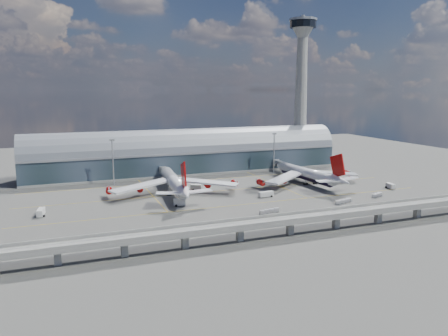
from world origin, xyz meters
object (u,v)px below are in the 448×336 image
object	(u,v)px
airliner_right	(308,174)
service_truck_4	(299,171)
service_truck_2	(266,194)
service_truck_1	(180,202)
control_tower	(301,91)
floodlight_mast_right	(274,152)
cargo_train_1	(343,201)
service_truck_3	(390,186)
cargo_train_0	(269,211)
cargo_train_2	(377,195)
service_truck_0	(41,212)
service_truck_5	(196,187)
airliner_left	(175,182)
floodlight_mast_left	(113,161)

from	to	relation	value
airliner_right	service_truck_4	world-z (taller)	airliner_right
service_truck_2	service_truck_1	bearing A→B (deg)	86.50
control_tower	floodlight_mast_right	distance (m)	58.76
service_truck_1	service_truck_4	world-z (taller)	service_truck_1
floodlight_mast_right	service_truck_1	distance (m)	96.57
airliner_right	service_truck_2	xyz separation A→B (m)	(-35.87, -19.35, -4.02)
cargo_train_1	service_truck_1	bearing A→B (deg)	88.14
service_truck_2	service_truck_3	bearing A→B (deg)	-100.11
service_truck_2	cargo_train_0	size ratio (longest dim) A/B	0.76
service_truck_4	cargo_train_1	size ratio (longest dim) A/B	0.43
cargo_train_2	service_truck_0	bearing A→B (deg)	104.33
service_truck_4	service_truck_1	bearing A→B (deg)	-154.64
cargo_train_2	service_truck_2	bearing A→B (deg)	92.40
airliner_right	cargo_train_1	size ratio (longest dim) A/B	6.40
floodlight_mast_right	service_truck_1	xyz separation A→B (m)	(-77.38, -56.51, -12.02)
cargo_train_0	cargo_train_1	distance (m)	40.03
airliner_right	service_truck_5	size ratio (longest dim) A/B	10.78
airliner_right	service_truck_3	distance (m)	44.01
airliner_left	service_truck_5	bearing A→B (deg)	30.65
airliner_right	cargo_train_2	xyz separation A→B (m)	(15.79, -38.78, -4.53)
floodlight_mast_left	airliner_right	world-z (taller)	floodlight_mast_left
service_truck_4	service_truck_0	bearing A→B (deg)	-166.56
floodlight_mast_left	service_truck_0	distance (m)	64.17
floodlight_mast_left	airliner_right	size ratio (longest dim) A/B	0.39
floodlight_mast_left	service_truck_4	bearing A→B (deg)	-3.13
service_truck_2	service_truck_4	bearing A→B (deg)	-48.53
floodlight_mast_right	service_truck_3	bearing A→B (deg)	-58.77
service_truck_3	service_truck_4	distance (m)	60.98
floodlight_mast_left	service_truck_5	size ratio (longest dim) A/B	4.18
cargo_train_0	service_truck_1	bearing A→B (deg)	60.72
control_tower	service_truck_3	distance (m)	103.71
service_truck_5	cargo_train_2	distance (m)	92.37
control_tower	floodlight_mast_left	bearing A→B (deg)	-168.28
service_truck_2	airliner_left	bearing A→B (deg)	57.87
service_truck_2	service_truck_5	xyz separation A→B (m)	(-27.80, 27.66, -0.01)
floodlight_mast_left	service_truck_2	distance (m)	88.08
service_truck_1	service_truck_5	distance (m)	32.97
airliner_left	service_truck_1	world-z (taller)	airliner_left
airliner_left	cargo_train_1	bearing A→B (deg)	-27.66
airliner_right	service_truck_1	distance (m)	82.93
airliner_right	floodlight_mast_left	bearing A→B (deg)	155.50
control_tower	airliner_right	world-z (taller)	control_tower
floodlight_mast_right	cargo_train_0	distance (m)	94.20
airliner_right	cargo_train_1	xyz separation A→B (m)	(-7.34, -43.17, -4.55)
control_tower	cargo_train_1	size ratio (longest dim) A/B	9.95
cargo_train_0	service_truck_4	bearing A→B (deg)	-29.48
cargo_train_0	cargo_train_2	distance (m)	63.47
floodlight_mast_left	airliner_left	xyz separation A→B (m)	(26.13, -34.28, -7.42)
floodlight_mast_right	airliner_left	world-z (taller)	floodlight_mast_right
cargo_train_1	service_truck_3	bearing A→B (deg)	-52.66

